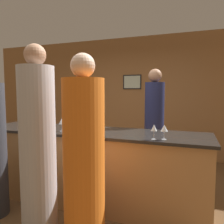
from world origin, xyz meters
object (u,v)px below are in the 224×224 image
(guest_1, at_px, (38,150))
(bartender, at_px, (154,132))
(guest_0, at_px, (84,162))
(wine_bottle_0, at_px, (88,119))

(guest_1, bearing_deg, bartender, 60.35)
(bartender, distance_m, guest_0, 1.66)
(guest_1, bearing_deg, guest_0, -0.73)
(bartender, height_order, guest_0, bartender)
(bartender, bearing_deg, wine_bottle_0, 29.83)
(bartender, xyz_separation_m, guest_1, (-0.91, -1.61, 0.04))
(wine_bottle_0, bearing_deg, guest_0, -65.77)
(guest_1, xyz_separation_m, wine_bottle_0, (0.03, 1.10, 0.19))
(guest_0, distance_m, wine_bottle_0, 1.24)
(guest_0, bearing_deg, wine_bottle_0, 114.23)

